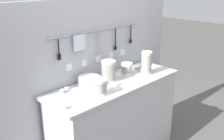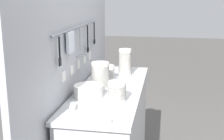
{
  "view_description": "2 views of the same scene",
  "coord_description": "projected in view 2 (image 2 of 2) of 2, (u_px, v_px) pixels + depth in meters",
  "views": [
    {
      "loc": [
        -1.82,
        -1.77,
        1.99
      ],
      "look_at": [
        -0.03,
        0.03,
        1.09
      ],
      "focal_mm": 42.0,
      "sensor_mm": 36.0,
      "label": 1
    },
    {
      "loc": [
        -2.46,
        -0.45,
        1.74
      ],
      "look_at": [
        -0.03,
        -0.02,
        1.12
      ],
      "focal_mm": 50.0,
      "sensor_mm": 36.0,
      "label": 2
    }
  ],
  "objects": [
    {
      "name": "bowl_stack_tall_left",
      "position": [
        100.0,
        76.0,
        2.58
      ],
      "size": [
        0.15,
        0.15,
        0.22
      ],
      "color": "silver",
      "rests_on": "counter"
    },
    {
      "name": "bowl_stack_back_corner",
      "position": [
        125.0,
        62.0,
        2.98
      ],
      "size": [
        0.12,
        0.12,
        0.26
      ],
      "color": "silver",
      "rests_on": "counter"
    },
    {
      "name": "plate_stack",
      "position": [
        89.0,
        91.0,
        2.39
      ],
      "size": [
        0.22,
        0.22,
        0.09
      ],
      "color": "silver",
      "rests_on": "counter"
    },
    {
      "name": "counter",
      "position": [
        110.0,
        140.0,
        2.73
      ],
      "size": [
        1.56,
        0.53,
        0.96
      ],
      "color": "#B7BABC",
      "rests_on": "ground"
    },
    {
      "name": "bowl_stack_short_front",
      "position": [
        107.0,
        72.0,
        2.86
      ],
      "size": [
        0.13,
        0.13,
        0.13
      ],
      "color": "silver",
      "rests_on": "counter"
    },
    {
      "name": "cup_front_left",
      "position": [
        119.0,
        89.0,
        2.54
      ],
      "size": [
        0.04,
        0.04,
        0.04
      ],
      "color": "silver",
      "rests_on": "counter"
    },
    {
      "name": "bowl_stack_wide_centre",
      "position": [
        117.0,
        92.0,
        2.27
      ],
      "size": [
        0.13,
        0.13,
        0.15
      ],
      "color": "silver",
      "rests_on": "counter"
    },
    {
      "name": "steel_mixing_bowl",
      "position": [
        106.0,
        71.0,
        3.1
      ],
      "size": [
        0.11,
        0.11,
        0.04
      ],
      "color": "#93969E",
      "rests_on": "counter"
    },
    {
      "name": "cup_mid_row",
      "position": [
        72.0,
        108.0,
        2.11
      ],
      "size": [
        0.04,
        0.04,
        0.04
      ],
      "color": "silver",
      "rests_on": "counter"
    },
    {
      "name": "cup_beside_plates",
      "position": [
        109.0,
        121.0,
        1.9
      ],
      "size": [
        0.04,
        0.04,
        0.04
      ],
      "color": "silver",
      "rests_on": "counter"
    },
    {
      "name": "cup_back_left",
      "position": [
        73.0,
        105.0,
        2.16
      ],
      "size": [
        0.04,
        0.04,
        0.04
      ],
      "color": "silver",
      "rests_on": "counter"
    },
    {
      "name": "back_wall",
      "position": [
        76.0,
        92.0,
        2.68
      ],
      "size": [
        2.36,
        0.11,
        1.8
      ],
      "color": "#A8AAB2",
      "rests_on": "ground"
    }
  ]
}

